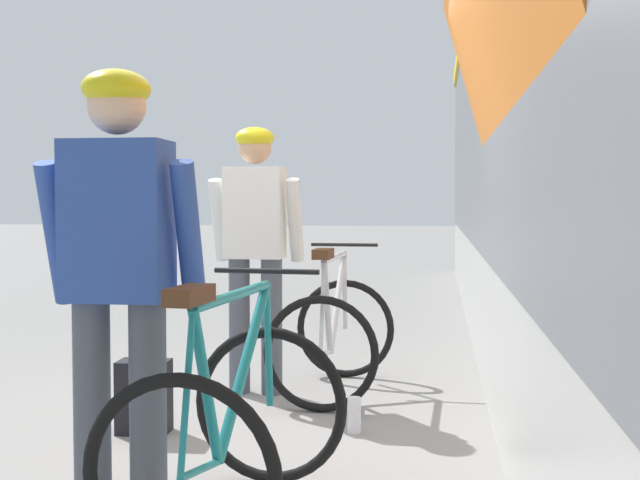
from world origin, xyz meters
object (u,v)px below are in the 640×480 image
object	(u,v)px
cyclist_far_in_white	(255,235)
bicycle_far_silver	(334,333)
bicycle_near_teal	(231,425)
water_bottle_near_the_bikes	(354,415)
backpack_on_platform	(144,397)
water_bottle_by_the_backpack	(148,415)
cyclist_near_in_blue	(119,260)

from	to	relation	value
cyclist_far_in_white	bicycle_far_silver	world-z (taller)	cyclist_far_in_white
bicycle_near_teal	water_bottle_near_the_bikes	size ratio (longest dim) A/B	5.72
backpack_on_platform	bicycle_far_silver	bearing A→B (deg)	46.88
cyclist_far_in_white	water_bottle_by_the_backpack	size ratio (longest dim) A/B	9.01
bicycle_near_teal	water_bottle_near_the_bikes	xyz separation A→B (m)	(0.34, 1.37, -0.30)
backpack_on_platform	water_bottle_near_the_bikes	world-z (taller)	backpack_on_platform
backpack_on_platform	water_bottle_by_the_backpack	distance (m)	0.10
bicycle_near_teal	backpack_on_platform	size ratio (longest dim) A/B	2.83
cyclist_near_in_blue	backpack_on_platform	bearing A→B (deg)	106.73
cyclist_far_in_white	backpack_on_platform	world-z (taller)	cyclist_far_in_white
cyclist_far_in_white	water_bottle_by_the_backpack	world-z (taller)	cyclist_far_in_white
water_bottle_near_the_bikes	water_bottle_by_the_backpack	world-z (taller)	water_bottle_near_the_bikes
cyclist_near_in_blue	backpack_on_platform	distance (m)	1.66
cyclist_near_in_blue	cyclist_far_in_white	size ratio (longest dim) A/B	1.00
bicycle_far_silver	cyclist_near_in_blue	bearing A→B (deg)	-101.78
bicycle_near_teal	water_bottle_by_the_backpack	bearing A→B (deg)	122.69
bicycle_far_silver	backpack_on_platform	bearing A→B (deg)	-130.62
bicycle_near_teal	water_bottle_by_the_backpack	distance (m)	1.49
cyclist_near_in_blue	backpack_on_platform	xyz separation A→B (m)	(-0.41, 1.37, -0.85)
cyclist_near_in_blue	bicycle_far_silver	world-z (taller)	cyclist_near_in_blue
cyclist_far_in_white	bicycle_near_teal	distance (m)	2.36
water_bottle_by_the_backpack	cyclist_near_in_blue	bearing A→B (deg)	-74.01
cyclist_near_in_blue	water_bottle_near_the_bikes	world-z (taller)	cyclist_near_in_blue
bicycle_near_teal	water_bottle_near_the_bikes	bearing A→B (deg)	75.94
backpack_on_platform	cyclist_near_in_blue	bearing A→B (deg)	-75.77
water_bottle_by_the_backpack	bicycle_near_teal	bearing A→B (deg)	-57.31
water_bottle_near_the_bikes	bicycle_near_teal	bearing A→B (deg)	-104.06
cyclist_far_in_white	bicycle_near_teal	world-z (taller)	cyclist_far_in_white
water_bottle_by_the_backpack	cyclist_far_in_white	bearing A→B (deg)	68.92
bicycle_far_silver	water_bottle_near_the_bikes	size ratio (longest dim) A/B	5.53
cyclist_far_in_white	backpack_on_platform	size ratio (longest dim) A/B	4.40
backpack_on_platform	water_bottle_near_the_bikes	xyz separation A→B (m)	(1.15, 0.15, -0.10)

